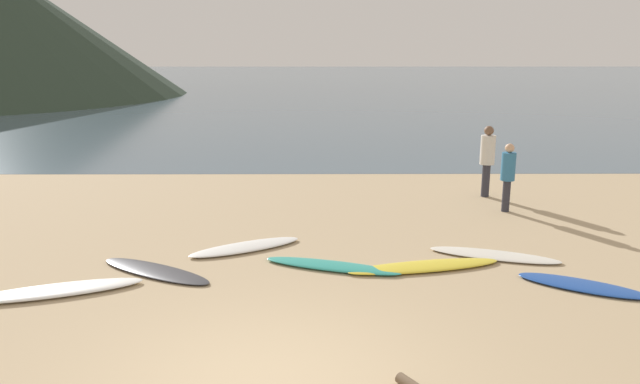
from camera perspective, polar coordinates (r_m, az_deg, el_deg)
The scene contains 11 objects.
ground_plane at distance 16.18m, azimuth -2.30°, elevation 0.42°, with size 120.00×120.00×0.20m, color tan.
ocean_water at distance 67.15m, azimuth -0.82°, elevation 10.55°, with size 140.00×100.00×0.01m, color #475B6B.
surfboard_0 at distance 9.91m, azimuth -23.98°, elevation -8.58°, with size 2.55×0.56×0.10m, color white.
surfboard_1 at distance 10.24m, azimuth -15.42°, elevation -7.25°, with size 2.25×0.54×0.06m, color #333338.
surfboard_2 at distance 11.06m, azimuth -7.10°, elevation -5.22°, with size 2.13×0.57×0.08m, color white.
surfboard_3 at distance 10.07m, azimuth 1.16°, elevation -7.04°, with size 2.36×0.46×0.08m, color teal.
surfboard_4 at distance 10.20m, azimuth 9.90°, elevation -6.99°, with size 2.66×0.53×0.08m, color yellow.
surfboard_5 at distance 11.03m, azimuth 16.26°, elevation -5.79°, with size 2.25×0.55×0.06m, color silver.
surfboard_6 at distance 10.14m, azimuth 23.71°, elevation -8.15°, with size 1.90×0.57×0.07m, color #1E479E.
person_0 at distance 15.16m, azimuth 15.66°, elevation 3.39°, with size 0.35×0.35×1.75m.
person_1 at distance 13.90m, azimuth 17.47°, elevation 1.85°, with size 0.31×0.31×1.54m.
Camera 1 is at (0.56, -5.75, 3.59)m, focal length 33.59 mm.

